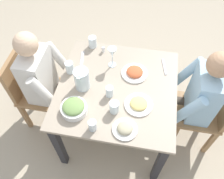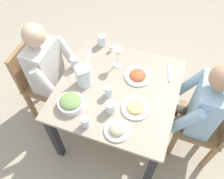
# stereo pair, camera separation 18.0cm
# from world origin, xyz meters

# --- Properties ---
(ground_plane) EXTENTS (8.00, 8.00, 0.00)m
(ground_plane) POSITION_xyz_m (0.00, 0.00, 0.00)
(ground_plane) COLOR tan
(dining_table) EXTENTS (0.97, 0.97, 0.75)m
(dining_table) POSITION_xyz_m (0.00, 0.00, 0.63)
(dining_table) COLOR gray
(dining_table) RESTS_ON ground_plane
(chair_near) EXTENTS (0.40, 0.40, 0.86)m
(chair_near) POSITION_xyz_m (0.09, -0.82, 0.49)
(chair_near) COLOR #997047
(chair_near) RESTS_ON ground_plane
(chair_far) EXTENTS (0.40, 0.40, 0.86)m
(chair_far) POSITION_xyz_m (0.04, 0.82, 0.49)
(chair_far) COLOR #997047
(chair_far) RESTS_ON ground_plane
(diner_near) EXTENTS (0.48, 0.53, 1.16)m
(diner_near) POSITION_xyz_m (0.09, -0.62, 0.63)
(diner_near) COLOR #9EC6E0
(diner_near) RESTS_ON ground_plane
(diner_far) EXTENTS (0.48, 0.53, 1.16)m
(diner_far) POSITION_xyz_m (0.04, 0.62, 0.63)
(diner_far) COLOR silver
(diner_far) RESTS_ON ground_plane
(water_pitcher) EXTENTS (0.16, 0.12, 0.19)m
(water_pitcher) POSITION_xyz_m (-0.05, 0.28, 0.84)
(water_pitcher) COLOR silver
(water_pitcher) RESTS_ON dining_table
(salad_bowl) EXTENTS (0.20, 0.20, 0.09)m
(salad_bowl) POSITION_xyz_m (-0.28, 0.28, 0.79)
(salad_bowl) COLOR white
(salad_bowl) RESTS_ON dining_table
(plate_beans) EXTENTS (0.19, 0.19, 0.05)m
(plate_beans) POSITION_xyz_m (-0.37, -0.12, 0.76)
(plate_beans) COLOR white
(plate_beans) RESTS_ON dining_table
(plate_fries) EXTENTS (0.22, 0.22, 0.04)m
(plate_fries) POSITION_xyz_m (-0.14, -0.19, 0.76)
(plate_fries) COLOR white
(plate_fries) RESTS_ON dining_table
(plate_rice_curry) EXTENTS (0.23, 0.23, 0.05)m
(plate_rice_curry) POSITION_xyz_m (0.17, -0.12, 0.76)
(plate_rice_curry) COLOR white
(plate_rice_curry) RESTS_ON dining_table
(water_glass_near_left) EXTENTS (0.06, 0.06, 0.09)m
(water_glass_near_left) POSITION_xyz_m (-0.40, 0.11, 0.79)
(water_glass_near_left) COLOR silver
(water_glass_near_left) RESTS_ON dining_table
(water_glass_far_right) EXTENTS (0.07, 0.07, 0.11)m
(water_glass_far_right) POSITION_xyz_m (0.09, 0.42, 0.80)
(water_glass_far_right) COLOR silver
(water_glass_far_right) RESTS_ON dining_table
(water_glass_near_right) EXTENTS (0.07, 0.07, 0.11)m
(water_glass_near_right) POSITION_xyz_m (0.43, 0.30, 0.80)
(water_glass_near_right) COLOR silver
(water_glass_near_right) RESTS_ON dining_table
(water_glass_by_pitcher) EXTENTS (0.06, 0.06, 0.10)m
(water_glass_by_pitcher) POSITION_xyz_m (-0.09, 0.05, 0.79)
(water_glass_by_pitcher) COLOR silver
(water_glass_by_pitcher) RESTS_ON dining_table
(water_glass_center) EXTENTS (0.07, 0.07, 0.10)m
(water_glass_center) POSITION_xyz_m (-0.23, -0.02, 0.80)
(water_glass_center) COLOR silver
(water_glass_center) RESTS_ON dining_table
(wine_glass) EXTENTS (0.08, 0.08, 0.20)m
(wine_glass) POSITION_xyz_m (0.23, 0.08, 0.89)
(wine_glass) COLOR silver
(wine_glass) RESTS_ON dining_table
(salt_shaker) EXTENTS (0.03, 0.03, 0.05)m
(salt_shaker) POSITION_xyz_m (0.38, 0.19, 0.77)
(salt_shaker) COLOR white
(salt_shaker) RESTS_ON dining_table
(fork_near) EXTENTS (0.17, 0.05, 0.01)m
(fork_near) POSITION_xyz_m (0.26, 0.36, 0.75)
(fork_near) COLOR silver
(fork_near) RESTS_ON dining_table
(knife_near) EXTENTS (0.18, 0.06, 0.01)m
(knife_near) POSITION_xyz_m (0.29, -0.37, 0.75)
(knife_near) COLOR silver
(knife_near) RESTS_ON dining_table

